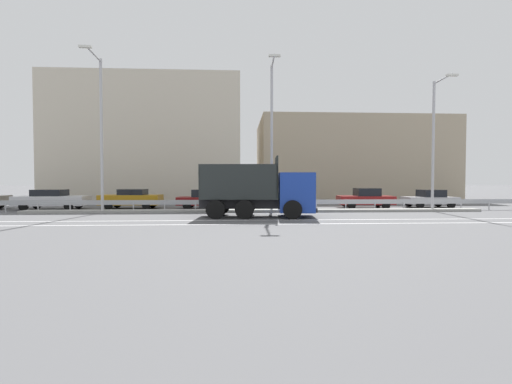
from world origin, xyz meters
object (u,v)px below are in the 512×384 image
parked_car_2 (132,199)px  parked_car_3 (206,199)px  street_lamp_1 (100,127)px  parked_car_1 (52,199)px  street_lamp_3 (435,139)px  dump_truck (272,194)px  parked_car_5 (365,198)px  median_road_sign (222,195)px  parked_car_4 (283,198)px  parked_car_6 (430,199)px  street_lamp_2 (272,131)px

parked_car_2 → parked_car_3: parked_car_2 is taller
street_lamp_1 → parked_car_1: 7.55m
street_lamp_3 → parked_car_2: 22.13m
dump_truck → street_lamp_1: (-10.77, 2.76, 4.23)m
parked_car_5 → median_road_sign: bearing=109.2°
street_lamp_3 → parked_car_4: street_lamp_3 is taller
parked_car_3 → parked_car_6: 17.59m
parked_car_6 → dump_truck: bearing=118.5°
dump_truck → street_lamp_2: bearing=178.8°
parked_car_5 → parked_car_3: bearing=93.8°
street_lamp_1 → parked_car_2: bearing=79.1°
street_lamp_1 → parked_car_5: street_lamp_1 is taller
street_lamp_3 → parked_car_3: (-15.73, 3.29, -4.20)m
parked_car_3 → parked_car_4: (5.93, 0.64, 0.07)m
median_road_sign → street_lamp_3: 14.89m
parked_car_4 → street_lamp_2: bearing=161.2°
parked_car_5 → street_lamp_1: bearing=104.2°
parked_car_4 → parked_car_5: bearing=-96.6°
parked_car_2 → parked_car_6: (23.26, -0.08, -0.06)m
median_road_sign → parked_car_4: 5.88m
parked_car_3 → parked_car_6: parked_car_3 is taller
median_road_sign → parked_car_1: median_road_sign is taller
street_lamp_3 → parked_car_6: bearing=63.3°
street_lamp_2 → parked_car_5: bearing=22.3°
parked_car_4 → parked_car_6: (11.66, -0.25, -0.09)m
parked_car_4 → parked_car_5: (6.29, -0.70, -0.04)m
dump_truck → street_lamp_3: 12.28m
parked_car_4 → street_lamp_3: bearing=-112.0°
parked_car_6 → street_lamp_3: bearing=155.5°
dump_truck → parked_car_6: size_ratio=1.70×
street_lamp_3 → parked_car_6: street_lamp_3 is taller
street_lamp_2 → parked_car_3: size_ratio=2.25×
parked_car_2 → parked_car_6: 23.26m
parked_car_2 → parked_car_6: bearing=-88.8°
street_lamp_3 → median_road_sign: bearing=178.9°
dump_truck → street_lamp_1: size_ratio=0.68×
parked_car_2 → street_lamp_2: bearing=-108.1°
median_road_sign → parked_car_3: 3.31m
parked_car_5 → parked_car_6: size_ratio=1.07×
dump_truck → parked_car_6: 14.77m
parked_car_6 → street_lamp_2: bearing=107.7°
parked_car_5 → street_lamp_2: bearing=116.4°
street_lamp_3 → parked_car_5: bearing=137.4°
parked_car_4 → street_lamp_1: bearing=107.8°
street_lamp_1 → median_road_sign: bearing=2.7°
parked_car_4 → parked_car_6: bearing=-91.4°
median_road_sign → street_lamp_2: street_lamp_2 is taller
parked_car_6 → parked_car_2: bearing=92.1°
parked_car_5 → parked_car_2: bearing=92.4°
median_road_sign → parked_car_6: (16.25, 3.40, -0.44)m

